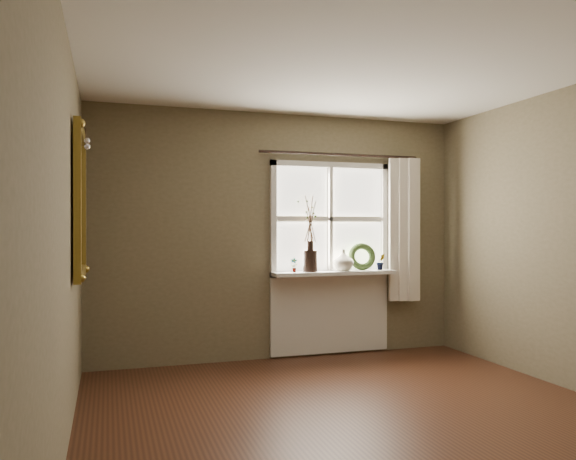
# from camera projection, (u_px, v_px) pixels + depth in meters

# --- Properties ---
(floor) EXTENTS (4.50, 4.50, 0.00)m
(floor) POSITION_uv_depth(u_px,v_px,m) (378.00, 430.00, 3.83)
(floor) COLOR #3D2013
(floor) RESTS_ON ground
(ceiling) EXTENTS (4.50, 4.50, 0.00)m
(ceiling) POSITION_uv_depth(u_px,v_px,m) (379.00, 50.00, 3.82)
(ceiling) COLOR silver
(ceiling) RESTS_ON ground
(wall_back) EXTENTS (4.00, 0.10, 2.60)m
(wall_back) POSITION_uv_depth(u_px,v_px,m) (280.00, 236.00, 6.02)
(wall_back) COLOR brown
(wall_back) RESTS_ON ground
(wall_left) EXTENTS (0.10, 4.50, 2.60)m
(wall_left) POSITION_uv_depth(u_px,v_px,m) (55.00, 242.00, 3.20)
(wall_left) COLOR brown
(wall_left) RESTS_ON ground
(window_frame) EXTENTS (1.36, 0.06, 1.24)m
(window_frame) POSITION_uv_depth(u_px,v_px,m) (330.00, 219.00, 6.12)
(window_frame) COLOR silver
(window_frame) RESTS_ON wall_back
(window_sill) EXTENTS (1.36, 0.26, 0.04)m
(window_sill) POSITION_uv_depth(u_px,v_px,m) (334.00, 273.00, 6.01)
(window_sill) COLOR silver
(window_sill) RESTS_ON wall_back
(window_apron) EXTENTS (1.36, 0.04, 0.88)m
(window_apron) POSITION_uv_depth(u_px,v_px,m) (330.00, 312.00, 6.12)
(window_apron) COLOR silver
(window_apron) RESTS_ON ground
(dark_jug) EXTENTS (0.21, 0.21, 0.23)m
(dark_jug) POSITION_uv_depth(u_px,v_px,m) (310.00, 261.00, 5.93)
(dark_jug) COLOR black
(dark_jug) RESTS_ON window_sill
(cream_vase) EXTENTS (0.26, 0.26, 0.23)m
(cream_vase) POSITION_uv_depth(u_px,v_px,m) (343.00, 260.00, 6.05)
(cream_vase) COLOR beige
(cream_vase) RESTS_ON window_sill
(wreath) EXTENTS (0.32, 0.19, 0.31)m
(wreath) POSITION_uv_depth(u_px,v_px,m) (362.00, 260.00, 6.16)
(wreath) COLOR #2F451F
(wreath) RESTS_ON window_sill
(potted_plant_left) EXTENTS (0.09, 0.08, 0.15)m
(potted_plant_left) POSITION_uv_depth(u_px,v_px,m) (294.00, 265.00, 5.87)
(potted_plant_left) COLOR #2F451F
(potted_plant_left) RESTS_ON window_sill
(potted_plant_right) EXTENTS (0.10, 0.08, 0.18)m
(potted_plant_right) POSITION_uv_depth(u_px,v_px,m) (381.00, 262.00, 6.18)
(potted_plant_right) COLOR #2F451F
(potted_plant_right) RESTS_ON window_sill
(curtain) EXTENTS (0.36, 0.12, 1.59)m
(curtain) POSITION_uv_depth(u_px,v_px,m) (403.00, 230.00, 6.28)
(curtain) COLOR silver
(curtain) RESTS_ON wall_back
(curtain_rod) EXTENTS (1.84, 0.03, 0.03)m
(curtain_rod) POSITION_uv_depth(u_px,v_px,m) (341.00, 155.00, 6.09)
(curtain_rod) COLOR black
(curtain_rod) RESTS_ON wall_back
(gilt_mirror) EXTENTS (0.10, 0.96, 1.15)m
(gilt_mirror) POSITION_uv_depth(u_px,v_px,m) (80.00, 203.00, 4.26)
(gilt_mirror) COLOR white
(gilt_mirror) RESTS_ON wall_left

